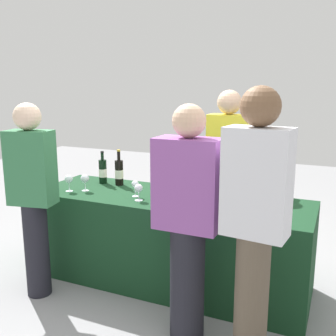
% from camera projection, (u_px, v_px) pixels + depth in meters
% --- Properties ---
extents(ground_plane, '(12.00, 12.00, 0.00)m').
position_uv_depth(ground_plane, '(168.00, 281.00, 3.50)').
color(ground_plane, gray).
extents(tasting_table, '(2.39, 0.78, 0.78)m').
position_uv_depth(tasting_table, '(168.00, 240.00, 3.42)').
color(tasting_table, '#14381E').
rests_on(tasting_table, ground_plane).
extents(wine_bottle_0, '(0.08, 0.08, 0.31)m').
position_uv_depth(wine_bottle_0, '(103.00, 171.00, 3.78)').
color(wine_bottle_0, black).
rests_on(wine_bottle_0, tasting_table).
extents(wine_bottle_1, '(0.08, 0.08, 0.34)m').
position_uv_depth(wine_bottle_1, '(119.00, 172.00, 3.71)').
color(wine_bottle_1, black).
rests_on(wine_bottle_1, tasting_table).
extents(wine_bottle_2, '(0.08, 0.08, 0.33)m').
position_uv_depth(wine_bottle_2, '(194.00, 181.00, 3.38)').
color(wine_bottle_2, black).
rests_on(wine_bottle_2, tasting_table).
extents(wine_bottle_3, '(0.08, 0.08, 0.32)m').
position_uv_depth(wine_bottle_3, '(209.00, 183.00, 3.33)').
color(wine_bottle_3, black).
rests_on(wine_bottle_3, tasting_table).
extents(wine_bottle_4, '(0.08, 0.08, 0.30)m').
position_uv_depth(wine_bottle_4, '(222.00, 185.00, 3.28)').
color(wine_bottle_4, black).
rests_on(wine_bottle_4, tasting_table).
extents(wine_bottle_5, '(0.08, 0.08, 0.34)m').
position_uv_depth(wine_bottle_5, '(236.00, 187.00, 3.17)').
color(wine_bottle_5, black).
rests_on(wine_bottle_5, tasting_table).
extents(wine_glass_0, '(0.07, 0.07, 0.15)m').
position_uv_depth(wine_glass_0, '(69.00, 180.00, 3.49)').
color(wine_glass_0, silver).
rests_on(wine_glass_0, tasting_table).
extents(wine_glass_1, '(0.08, 0.08, 0.15)m').
position_uv_depth(wine_glass_1, '(85.00, 179.00, 3.50)').
color(wine_glass_1, silver).
rests_on(wine_glass_1, tasting_table).
extents(wine_glass_2, '(0.06, 0.06, 0.14)m').
position_uv_depth(wine_glass_2, '(135.00, 185.00, 3.32)').
color(wine_glass_2, silver).
rests_on(wine_glass_2, tasting_table).
extents(wine_glass_3, '(0.07, 0.07, 0.14)m').
position_uv_depth(wine_glass_3, '(139.00, 189.00, 3.21)').
color(wine_glass_3, silver).
rests_on(wine_glass_3, tasting_table).
extents(wine_glass_4, '(0.07, 0.07, 0.14)m').
position_uv_depth(wine_glass_4, '(185.00, 189.00, 3.17)').
color(wine_glass_4, silver).
rests_on(wine_glass_4, tasting_table).
extents(wine_glass_5, '(0.07, 0.07, 0.13)m').
position_uv_depth(wine_glass_5, '(234.00, 201.00, 2.88)').
color(wine_glass_5, silver).
rests_on(wine_glass_5, tasting_table).
extents(ice_bucket, '(0.18, 0.18, 0.19)m').
position_uv_depth(ice_bucket, '(256.00, 197.00, 2.99)').
color(ice_bucket, silver).
rests_on(ice_bucket, tasting_table).
extents(server_pouring, '(0.38, 0.22, 1.67)m').
position_uv_depth(server_pouring, '(227.00, 170.00, 3.72)').
color(server_pouring, '#3F3351').
rests_on(server_pouring, ground_plane).
extents(guest_0, '(0.39, 0.26, 1.58)m').
position_uv_depth(guest_0, '(33.00, 193.00, 3.11)').
color(guest_0, black).
rests_on(guest_0, ground_plane).
extents(guest_1, '(0.43, 0.24, 1.60)m').
position_uv_depth(guest_1, '(188.00, 218.00, 2.56)').
color(guest_1, black).
rests_on(guest_1, ground_plane).
extents(guest_2, '(0.39, 0.25, 1.71)m').
position_uv_depth(guest_2, '(255.00, 219.00, 2.29)').
color(guest_2, brown).
rests_on(guest_2, ground_plane).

